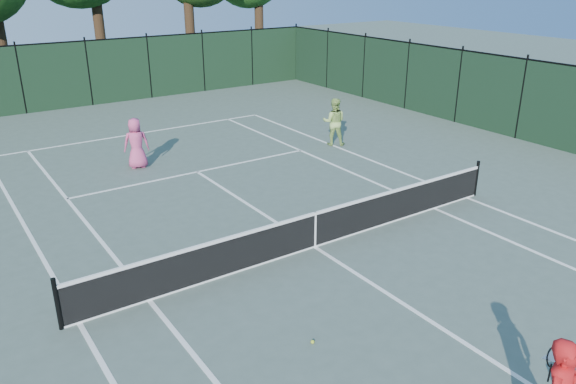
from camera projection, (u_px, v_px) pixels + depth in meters
ground at (315, 247)px, 13.34m from camera, size 90.00×90.00×0.00m
sideline_doubles_left at (79, 323)px, 10.48m from camera, size 0.10×23.77×0.01m
sideline_doubles_right at (467, 198)px, 16.19m from camera, size 0.10×23.77×0.01m
sideline_singles_left at (149, 300)px, 11.19m from camera, size 0.10×23.77×0.01m
sideline_singles_right at (434, 208)px, 15.48m from camera, size 0.10×23.77×0.01m
baseline_far at (138, 134)px, 22.47m from camera, size 10.97×0.10×0.01m
service_line_far at (197, 172)px, 18.25m from camera, size 8.23×0.10×0.01m
center_service_line at (315, 247)px, 13.34m from camera, size 0.10×12.80×0.01m
tennis_net at (315, 229)px, 13.16m from camera, size 11.69×0.09×1.06m
fence_far at (89, 74)px, 26.61m from camera, size 24.00×0.05×3.00m
player_pink at (136, 143)px, 18.36m from camera, size 0.93×0.72×1.68m
player_green at (334, 122)px, 20.76m from camera, size 1.08×1.06×1.76m
loose_ball_midcourt at (313, 342)px, 9.90m from camera, size 0.07×0.07×0.07m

